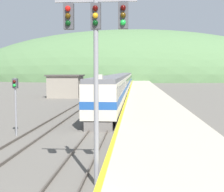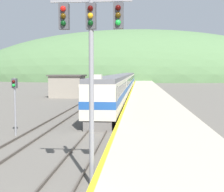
# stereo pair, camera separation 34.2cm
# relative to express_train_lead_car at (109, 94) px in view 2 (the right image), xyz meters

# --- Properties ---
(track_main) EXTENTS (1.52, 180.00, 0.16)m
(track_main) POSITION_rel_express_train_lead_car_xyz_m (0.00, 44.21, -2.18)
(track_main) COLOR #4C443D
(track_main) RESTS_ON ground
(track_siding) EXTENTS (1.52, 180.00, 0.16)m
(track_siding) POSITION_rel_express_train_lead_car_xyz_m (-4.54, 44.21, -2.18)
(track_siding) COLOR #4C443D
(track_siding) RESTS_ON ground
(platform) EXTENTS (6.59, 140.00, 0.89)m
(platform) POSITION_rel_express_train_lead_car_xyz_m (4.87, 24.21, -1.82)
(platform) COLOR #B2A893
(platform) RESTS_ON ground
(distant_hills) EXTENTS (174.44, 78.50, 51.04)m
(distant_hills) POSITION_rel_express_train_lead_car_xyz_m (0.00, 127.92, -2.26)
(distant_hills) COLOR #517547
(distant_hills) RESTS_ON ground
(station_shed) EXTENTS (6.07, 5.96, 4.07)m
(station_shed) POSITION_rel_express_train_lead_car_xyz_m (-9.74, 21.87, -0.21)
(station_shed) COLOR gray
(station_shed) RESTS_ON ground
(express_train_lead_car) EXTENTS (2.96, 20.10, 4.50)m
(express_train_lead_car) POSITION_rel_express_train_lead_car_xyz_m (0.00, 0.00, 0.00)
(express_train_lead_car) COLOR black
(express_train_lead_car) RESTS_ON ground
(carriage_second) EXTENTS (2.95, 20.97, 4.14)m
(carriage_second) POSITION_rel_express_train_lead_car_xyz_m (0.00, 21.65, -0.01)
(carriage_second) COLOR black
(carriage_second) RESTS_ON ground
(carriage_third) EXTENTS (2.95, 20.97, 4.14)m
(carriage_third) POSITION_rel_express_train_lead_car_xyz_m (0.00, 43.50, -0.01)
(carriage_third) COLOR black
(carriage_third) RESTS_ON ground
(carriage_fourth) EXTENTS (2.95, 20.97, 4.14)m
(carriage_fourth) POSITION_rel_express_train_lead_car_xyz_m (0.00, 65.34, -0.01)
(carriage_fourth) COLOR black
(carriage_fourth) RESTS_ON ground
(signal_mast_main) EXTENTS (3.30, 0.42, 8.48)m
(signal_mast_main) POSITION_rel_express_train_lead_car_xyz_m (1.31, -21.13, 3.59)
(signal_mast_main) COLOR gray
(signal_mast_main) RESTS_ON ground
(signal_post_siding) EXTENTS (0.36, 0.42, 4.28)m
(signal_post_siding) POSITION_rel_express_train_lead_car_xyz_m (-5.85, -11.64, 0.79)
(signal_post_siding) COLOR gray
(signal_post_siding) RESTS_ON ground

